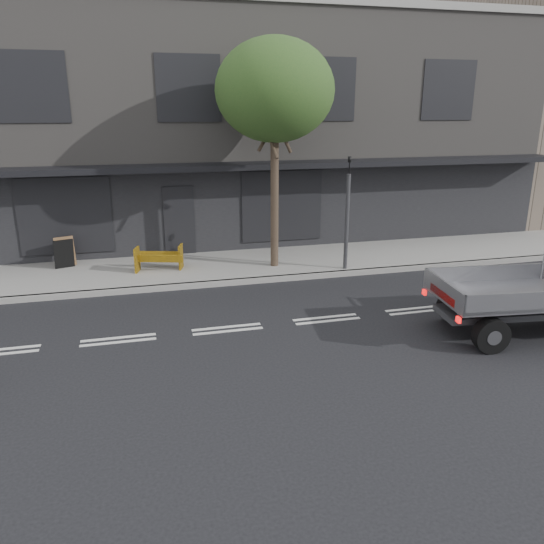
{
  "coord_description": "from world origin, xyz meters",
  "views": [
    {
      "loc": [
        -1.76,
        -11.06,
        4.87
      ],
      "look_at": [
        1.18,
        0.5,
        1.13
      ],
      "focal_mm": 35.0,
      "sensor_mm": 36.0,
      "label": 1
    }
  ],
  "objects_px": {
    "construction_barrier": "(159,259)",
    "sandwich_board": "(64,254)",
    "street_tree": "(275,91)",
    "traffic_light_pole": "(347,220)"
  },
  "relations": [
    {
      "from": "traffic_light_pole",
      "to": "sandwich_board",
      "type": "distance_m",
      "value": 8.58
    },
    {
      "from": "street_tree",
      "to": "traffic_light_pole",
      "type": "xyz_separation_m",
      "value": [
        2.0,
        -0.85,
        -3.63
      ]
    },
    {
      "from": "traffic_light_pole",
      "to": "construction_barrier",
      "type": "relative_size",
      "value": 2.54
    },
    {
      "from": "sandwich_board",
      "to": "street_tree",
      "type": "bearing_deg",
      "value": -29.18
    },
    {
      "from": "sandwich_board",
      "to": "construction_barrier",
      "type": "bearing_deg",
      "value": -39.22
    },
    {
      "from": "street_tree",
      "to": "construction_barrier",
      "type": "bearing_deg",
      "value": 177.31
    },
    {
      "from": "construction_barrier",
      "to": "sandwich_board",
      "type": "relative_size",
      "value": 1.52
    },
    {
      "from": "construction_barrier",
      "to": "sandwich_board",
      "type": "distance_m",
      "value": 2.98
    },
    {
      "from": "street_tree",
      "to": "sandwich_board",
      "type": "relative_size",
      "value": 7.41
    },
    {
      "from": "street_tree",
      "to": "construction_barrier",
      "type": "distance_m",
      "value": 5.88
    }
  ]
}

